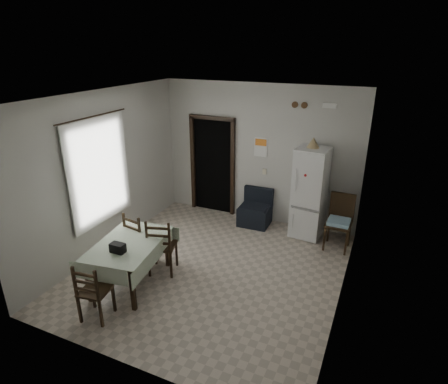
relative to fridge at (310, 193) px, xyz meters
name	(u,v)px	position (x,y,z in m)	size (l,w,h in m)	color
ground	(212,269)	(-1.18, -1.93, -0.90)	(4.50, 4.50, 0.00)	#B0A18F
ceiling	(210,97)	(-1.18, -1.93, 2.00)	(4.20, 4.50, 0.02)	white
wall_back	(258,155)	(-1.18, 0.32, 0.55)	(4.20, 0.02, 2.90)	beige
wall_front	(118,262)	(-1.18, -4.18, 0.55)	(4.20, 0.02, 2.90)	beige
wall_left	(105,173)	(-3.28, -1.93, 0.55)	(0.02, 4.50, 2.90)	beige
wall_right	(350,214)	(0.92, -1.93, 0.55)	(0.02, 4.50, 2.90)	beige
doorway	(217,164)	(-2.23, 0.52, 0.16)	(1.06, 0.52, 2.22)	black
window_recess	(95,171)	(-3.33, -2.13, 0.65)	(0.10, 1.20, 1.60)	silver
curtain	(100,172)	(-3.22, -2.13, 0.65)	(0.02, 1.45, 1.85)	white
curtain_rod	(93,116)	(-3.21, -2.13, 1.60)	(0.02, 0.02, 1.60)	black
calendar	(261,147)	(-1.13, 0.31, 0.72)	(0.28, 0.02, 0.40)	white
calendar_image	(261,142)	(-1.13, 0.30, 0.82)	(0.24, 0.01, 0.14)	orange
light_switch	(264,172)	(-1.03, 0.31, 0.20)	(0.08, 0.02, 0.12)	beige
vent_left	(295,105)	(-0.48, 0.30, 1.62)	(0.12, 0.12, 0.03)	#533821
vent_right	(304,105)	(-0.30, 0.30, 1.62)	(0.12, 0.12, 0.03)	#533821
emergency_light	(330,105)	(0.17, 0.28, 1.65)	(0.25, 0.07, 0.09)	white
fridge	(310,193)	(0.00, 0.00, 0.00)	(0.58, 0.58, 1.80)	silver
tan_cone	(313,142)	(-0.02, 0.04, 0.99)	(0.24, 0.24, 0.19)	tan
navy_seat	(255,208)	(-1.11, 0.00, -0.52)	(0.63, 0.61, 0.76)	black
corner_chair	(339,223)	(0.64, -0.31, -0.37)	(0.45, 0.45, 1.05)	black
dining_table	(131,263)	(-2.21, -2.78, -0.53)	(0.92, 1.40, 0.73)	#AABBA0
black_bag	(118,248)	(-2.17, -3.07, -0.10)	(0.22, 0.13, 0.14)	black
dining_chair_far_left	(141,237)	(-2.41, -2.21, -0.41)	(0.42, 0.42, 0.98)	black
dining_chair_far_right	(162,245)	(-1.92, -2.30, -0.39)	(0.43, 0.43, 1.01)	black
dining_chair_near_head	(95,290)	(-2.14, -3.66, -0.45)	(0.39, 0.39, 0.90)	black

